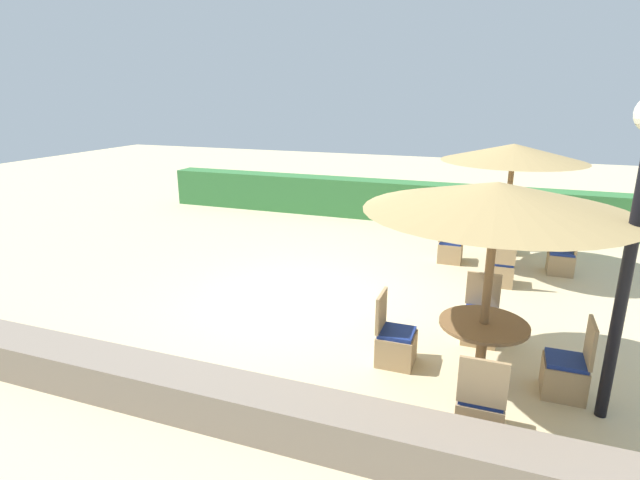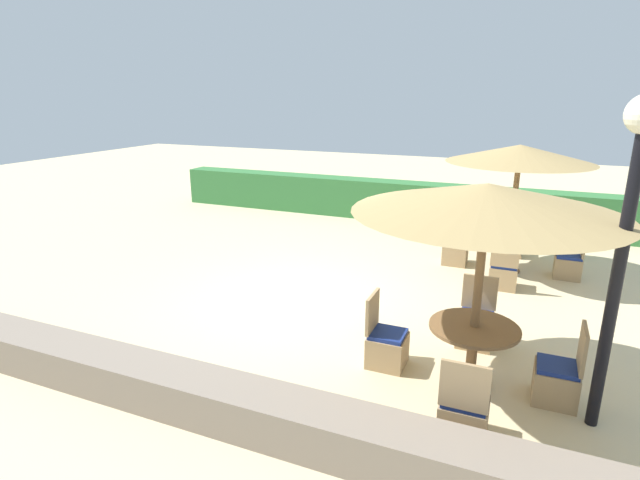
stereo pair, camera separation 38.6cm
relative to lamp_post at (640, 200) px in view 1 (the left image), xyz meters
name	(u,v)px [view 1 (the left image)]	position (x,y,z in m)	size (l,w,h in m)	color
ground_plane	(307,302)	(-4.05, 1.70, -2.35)	(40.00, 40.00, 0.00)	beige
hedge_row	(389,200)	(-4.05, 7.70, -1.83)	(13.00, 0.70, 1.03)	#387A3D
stone_border	(198,395)	(-4.05, -1.47, -2.12)	(10.00, 0.56, 0.46)	gray
lamp_post	(640,200)	(0.00, 0.00, 0.00)	(0.36, 0.36, 3.32)	black
parasol_front_right	(497,197)	(-1.27, 0.29, -0.12)	(2.90, 2.90, 2.40)	brown
round_table_front_right	(483,336)	(-1.27, 0.29, -1.78)	(1.03, 1.03, 0.74)	brown
patio_chair_front_right_south	(480,410)	(-1.22, -0.75, -2.09)	(0.46, 0.46, 0.93)	tan
patio_chair_front_right_north	(480,323)	(-1.33, 1.30, -2.09)	(0.46, 0.46, 0.93)	tan
patio_chair_front_right_west	(395,344)	(-2.31, 0.31, -2.09)	(0.46, 0.46, 0.93)	tan
patio_chair_front_right_east	(566,374)	(-0.34, 0.29, -2.09)	(0.46, 0.46, 0.93)	tan
parasol_back_right	(513,153)	(-1.08, 4.59, -0.11)	(2.62, 2.62, 2.41)	brown
round_table_back_right	(504,239)	(-1.08, 4.59, -1.76)	(1.08, 1.08, 0.75)	brown
patio_chair_back_right_east	(562,260)	(-0.02, 4.62, -2.09)	(0.46, 0.46, 0.93)	tan
patio_chair_back_right_north	(503,240)	(-1.08, 5.65, -2.09)	(0.46, 0.46, 0.93)	tan
patio_chair_back_right_west	(449,249)	(-2.10, 4.61, -2.09)	(0.46, 0.46, 0.93)	tan
patio_chair_back_right_south	(500,271)	(-1.11, 3.62, -2.09)	(0.46, 0.46, 0.93)	tan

